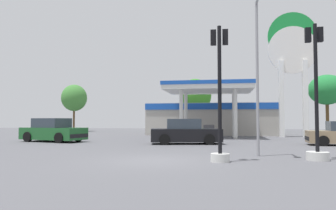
% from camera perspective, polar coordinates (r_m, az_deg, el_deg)
% --- Properties ---
extents(ground_plane, '(90.00, 90.00, 0.00)m').
position_cam_1_polar(ground_plane, '(12.39, -2.07, -9.71)').
color(ground_plane, '#56565B').
rests_on(ground_plane, ground).
extents(gas_station, '(12.94, 11.60, 4.65)m').
position_cam_1_polar(gas_station, '(33.48, 7.58, -1.94)').
color(gas_station, '#ADA89E').
rests_on(gas_station, ground).
extents(station_pole_sign, '(4.27, 0.56, 11.24)m').
position_cam_1_polar(station_pole_sign, '(31.45, 21.06, 7.74)').
color(station_pole_sign, white).
rests_on(station_pole_sign, ground).
extents(car_1, '(4.72, 2.67, 1.59)m').
position_cam_1_polar(car_1, '(20.79, 3.10, -4.86)').
color(car_1, black).
rests_on(car_1, ground).
extents(car_2, '(4.93, 3.03, 1.64)m').
position_cam_1_polar(car_2, '(24.24, -19.55, -4.34)').
color(car_2, black).
rests_on(car_2, ground).
extents(traffic_signal_0, '(0.82, 0.82, 5.22)m').
position_cam_1_polar(traffic_signal_0, '(13.57, 24.65, -1.91)').
color(traffic_signal_0, silver).
rests_on(traffic_signal_0, ground).
extents(traffic_signal_1, '(0.69, 0.70, 5.00)m').
position_cam_1_polar(traffic_signal_1, '(12.04, 9.09, -0.83)').
color(traffic_signal_1, silver).
rests_on(traffic_signal_1, ground).
extents(tree_0, '(3.35, 3.35, 6.22)m').
position_cam_1_polar(tree_0, '(44.87, -16.17, 1.19)').
color(tree_0, brown).
rests_on(tree_0, ground).
extents(tree_1, '(4.11, 4.11, 6.83)m').
position_cam_1_polar(tree_1, '(41.99, 4.81, 1.64)').
color(tree_1, brown).
rests_on(tree_1, ground).
extents(tree_2, '(4.28, 4.28, 7.00)m').
position_cam_1_polar(tree_2, '(43.61, 26.14, 2.40)').
color(tree_2, brown).
rests_on(tree_2, ground).
extents(corner_streetlamp, '(0.24, 1.48, 6.62)m').
position_cam_1_polar(corner_streetlamp, '(14.28, 15.48, 7.46)').
color(corner_streetlamp, gray).
rests_on(corner_streetlamp, ground).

